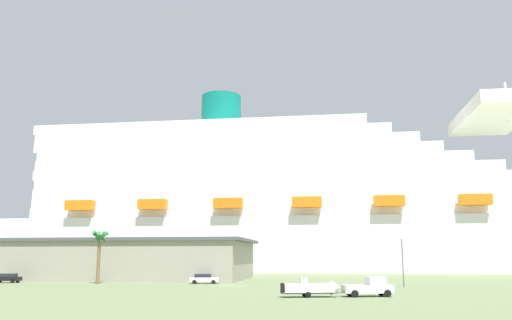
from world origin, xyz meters
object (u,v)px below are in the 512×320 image
(pickup_truck, at_px, (369,287))
(cruise_ship, at_px, (301,213))
(small_boat_on_trailer, at_px, (314,288))
(street_lamp, at_px, (402,254))
(palm_tree, at_px, (100,242))
(parked_car_black_coupe, at_px, (7,278))
(parked_car_blue_suv, at_px, (220,275))
(parked_car_green_wagon, at_px, (193,277))
(parked_car_white_van, at_px, (204,279))

(pickup_truck, bearing_deg, cruise_ship, 91.83)
(small_boat_on_trailer, height_order, street_lamp, street_lamp)
(cruise_ship, height_order, pickup_truck, cruise_ship)
(palm_tree, xyz_separation_m, parked_car_black_coupe, (-17.03, 3.25, -6.04))
(cruise_ship, xyz_separation_m, palm_tree, (-36.99, -73.43, -10.68))
(small_boat_on_trailer, xyz_separation_m, parked_car_blue_suv, (-15.45, 44.04, -0.13))
(parked_car_black_coupe, bearing_deg, small_boat_on_trailer, -30.49)
(street_lamp, distance_m, parked_car_green_wagon, 38.33)
(pickup_truck, bearing_deg, parked_car_black_coupe, 153.16)
(cruise_ship, height_order, street_lamp, cruise_ship)
(palm_tree, bearing_deg, street_lamp, -8.43)
(pickup_truck, height_order, parked_car_black_coupe, pickup_truck)
(pickup_truck, relative_size, palm_tree, 0.67)
(pickup_truck, distance_m, parked_car_white_van, 35.64)
(small_boat_on_trailer, height_order, parked_car_green_wagon, small_boat_on_trailer)
(pickup_truck, relative_size, street_lamp, 0.79)
(palm_tree, xyz_separation_m, parked_car_green_wagon, (14.28, 9.86, -6.04))
(parked_car_green_wagon, bearing_deg, pickup_truck, -53.94)
(small_boat_on_trailer, bearing_deg, parked_car_green_wagon, 118.13)
(small_boat_on_trailer, xyz_separation_m, parked_car_white_van, (-16.38, 28.47, -0.13))
(parked_car_white_van, bearing_deg, parked_car_blue_suv, 86.57)
(parked_car_blue_suv, bearing_deg, pickup_truck, -63.15)
(parked_car_black_coupe, distance_m, parked_car_blue_suv, 38.10)
(street_lamp, xyz_separation_m, parked_car_black_coupe, (-65.42, 10.42, -4.02))
(parked_car_black_coupe, relative_size, parked_car_green_wagon, 0.97)
(palm_tree, bearing_deg, parked_car_green_wagon, 34.62)
(palm_tree, relative_size, parked_car_blue_suv, 1.88)
(parked_car_blue_suv, distance_m, parked_car_green_wagon, 8.54)
(cruise_ship, xyz_separation_m, street_lamp, (11.40, -80.60, -12.70))
(cruise_ship, xyz_separation_m, parked_car_green_wagon, (-22.71, -63.58, -16.72))
(street_lamp, distance_m, parked_car_white_van, 32.47)
(pickup_truck, bearing_deg, palm_tree, 147.40)
(parked_car_black_coupe, distance_m, parked_car_white_van, 34.50)
(cruise_ship, distance_m, parked_car_black_coupe, 90.13)
(street_lamp, height_order, parked_car_blue_suv, street_lamp)
(cruise_ship, bearing_deg, pickup_truck, -88.17)
(parked_car_green_wagon, bearing_deg, parked_car_blue_suv, 61.39)
(pickup_truck, bearing_deg, parked_car_white_van, 129.60)
(palm_tree, bearing_deg, pickup_truck, -32.60)
(small_boat_on_trailer, distance_m, street_lamp, 24.67)
(street_lamp, relative_size, parked_car_black_coupe, 1.55)
(cruise_ship, bearing_deg, parked_car_blue_suv, -108.37)
(pickup_truck, xyz_separation_m, parked_car_blue_suv, (-21.79, 43.03, -0.21))
(small_boat_on_trailer, bearing_deg, cruise_ship, 88.19)
(palm_tree, relative_size, parked_car_white_van, 1.78)
(small_boat_on_trailer, height_order, parked_car_white_van, small_boat_on_trailer)
(street_lamp, height_order, parked_car_green_wagon, street_lamp)
(pickup_truck, xyz_separation_m, parked_car_black_coupe, (-57.19, 28.93, -0.21))
(parked_car_blue_suv, bearing_deg, small_boat_on_trailer, -70.67)
(pickup_truck, distance_m, street_lamp, 20.62)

